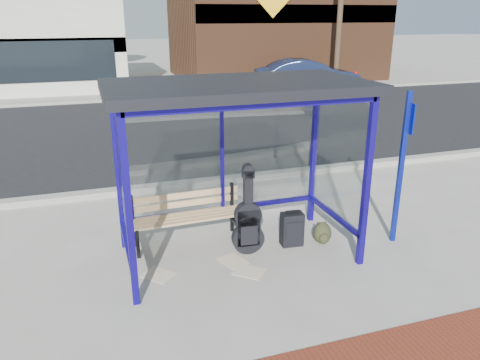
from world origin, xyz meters
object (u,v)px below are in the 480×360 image
object	(u,v)px
backpack	(323,234)
fire_hydrant	(355,78)
bench	(186,214)
parked_car	(308,77)
suitcase	(292,229)
guitar_bag	(248,223)

from	to	relation	value
backpack	fire_hydrant	xyz separation A→B (m)	(8.94, 13.80, 0.22)
bench	parked_car	world-z (taller)	parked_car
bench	suitcase	bearing A→B (deg)	-23.81
guitar_bag	fire_hydrant	distance (m)	17.03
parked_car	guitar_bag	bearing A→B (deg)	158.32
bench	backpack	xyz separation A→B (m)	(1.90, -0.67, -0.30)
bench	backpack	size ratio (longest dim) A/B	5.33
parked_car	fire_hydrant	world-z (taller)	parked_car
bench	fire_hydrant	distance (m)	17.03
bench	fire_hydrant	size ratio (longest dim) A/B	2.47
guitar_bag	suitcase	distance (m)	0.71
fire_hydrant	bench	bearing A→B (deg)	-129.53
suitcase	parked_car	bearing A→B (deg)	67.74
guitar_bag	fire_hydrant	xyz separation A→B (m)	(10.08, 13.73, -0.08)
bench	guitar_bag	size ratio (longest dim) A/B	1.37
guitar_bag	backpack	size ratio (longest dim) A/B	3.88
backpack	fire_hydrant	bearing A→B (deg)	69.06
guitar_bag	bench	bearing A→B (deg)	147.01
guitar_bag	backpack	distance (m)	1.19
bench	guitar_bag	world-z (taller)	guitar_bag
bench	parked_car	size ratio (longest dim) A/B	0.39
bench	suitcase	world-z (taller)	bench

